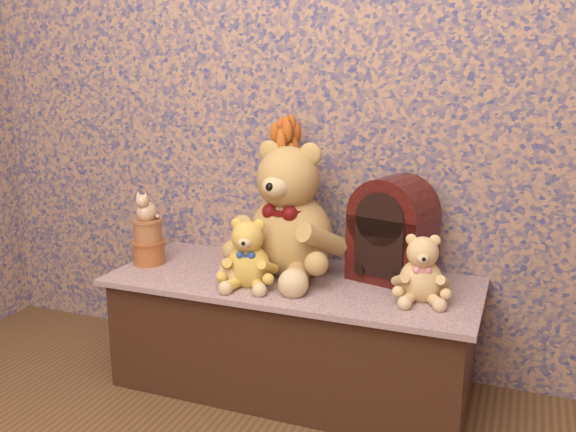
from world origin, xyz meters
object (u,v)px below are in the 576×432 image
at_px(teddy_large, 291,203).
at_px(cathedral_radio, 393,228).
at_px(biscuit_tin_lower, 149,252).
at_px(cat_figurine, 146,205).
at_px(ceramic_vase, 286,242).
at_px(teddy_medium, 248,249).
at_px(teddy_small, 422,264).

xyz_separation_m(teddy_large, cathedral_radio, (0.36, 0.06, -0.07)).
distance_m(biscuit_tin_lower, cat_figurine, 0.19).
xyz_separation_m(ceramic_vase, biscuit_tin_lower, (-0.50, -0.17, -0.05)).
bearing_deg(teddy_large, ceramic_vase, 128.83).
height_order(teddy_medium, teddy_small, teddy_medium).
distance_m(teddy_small, cat_figurine, 1.04).
xyz_separation_m(teddy_large, teddy_small, (0.49, -0.10, -0.14)).
distance_m(teddy_large, cathedral_radio, 0.37).
distance_m(cathedral_radio, ceramic_vase, 0.42).
bearing_deg(teddy_medium, teddy_large, 51.68).
bearing_deg(teddy_small, ceramic_vase, 148.94).
xyz_separation_m(cathedral_radio, cat_figurine, (-0.90, -0.16, 0.04)).
xyz_separation_m(teddy_large, ceramic_vase, (-0.05, 0.07, -0.17)).
height_order(cathedral_radio, ceramic_vase, cathedral_radio).
bearing_deg(teddy_medium, ceramic_vase, 68.78).
distance_m(teddy_large, teddy_medium, 0.24).
height_order(teddy_large, cat_figurine, teddy_large).
height_order(cathedral_radio, biscuit_tin_lower, cathedral_radio).
bearing_deg(cat_figurine, teddy_large, 5.53).
bearing_deg(teddy_large, teddy_small, -5.70).
xyz_separation_m(ceramic_vase, cat_figurine, (-0.50, -0.17, 0.14)).
height_order(teddy_medium, cat_figurine, cat_figurine).
xyz_separation_m(teddy_medium, teddy_small, (0.58, 0.08, -0.01)).
height_order(teddy_medium, ceramic_vase, teddy_medium).
height_order(teddy_medium, biscuit_tin_lower, teddy_medium).
bearing_deg(biscuit_tin_lower, ceramic_vase, 19.34).
height_order(teddy_large, cathedral_radio, teddy_large).
relative_size(teddy_large, biscuit_tin_lower, 4.30).
height_order(teddy_small, ceramic_vase, teddy_small).
relative_size(ceramic_vase, cat_figurine, 1.52).
bearing_deg(biscuit_tin_lower, cathedral_radio, 9.96).
bearing_deg(teddy_medium, cathedral_radio, 15.53).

